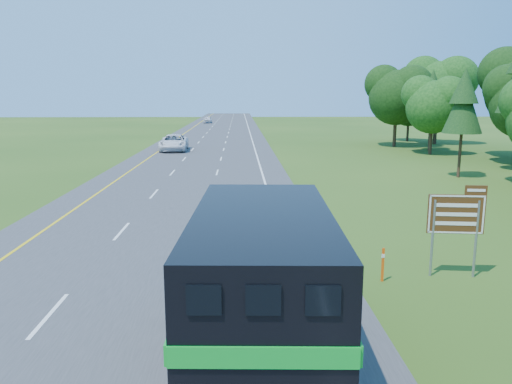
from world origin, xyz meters
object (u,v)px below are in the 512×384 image
horse_truck (262,285)px  exit_sign (457,218)px  white_suv (174,143)px  far_car (208,120)px

horse_truck → exit_sign: horse_truck is taller
white_suv → far_car: 59.56m
horse_truck → white_suv: (-7.96, 47.09, -1.17)m
white_suv → far_car: white_suv is taller
exit_sign → white_suv: bearing=116.8°
far_car → exit_sign: exit_sign is taller
exit_sign → far_car: bearing=105.2°
horse_truck → exit_sign: bearing=43.2°
horse_truck → white_suv: size_ratio=1.35×
white_suv → exit_sign: size_ratio=2.03×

